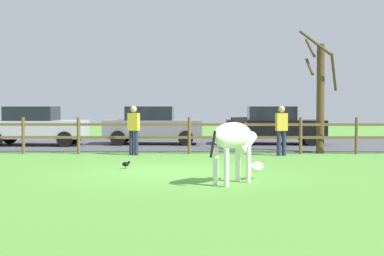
# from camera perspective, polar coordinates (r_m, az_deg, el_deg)

# --- Properties ---
(ground_plane) EXTENTS (60.00, 60.00, 0.00)m
(ground_plane) POSITION_cam_1_polar(r_m,az_deg,el_deg) (13.71, -2.09, -4.60)
(ground_plane) COLOR #549338
(parking_asphalt) EXTENTS (28.00, 7.40, 0.05)m
(parking_asphalt) POSITION_cam_1_polar(r_m,az_deg,el_deg) (22.96, -1.00, -1.69)
(parking_asphalt) COLOR #47474C
(parking_asphalt) RESTS_ON ground_plane
(paddock_fence) EXTENTS (20.93, 0.11, 1.25)m
(paddock_fence) POSITION_cam_1_polar(r_m,az_deg,el_deg) (18.66, -3.19, -0.53)
(paddock_fence) COLOR brown
(paddock_fence) RESTS_ON ground_plane
(bare_tree) EXTENTS (1.44, 1.20, 4.21)m
(bare_tree) POSITION_cam_1_polar(r_m,az_deg,el_deg) (19.36, 13.21, 3.54)
(bare_tree) COLOR #513A23
(bare_tree) RESTS_ON ground_plane
(zebra) EXTENTS (1.40, 1.60, 1.41)m
(zebra) POSITION_cam_1_polar(r_m,az_deg,el_deg) (11.65, 4.47, -1.27)
(zebra) COLOR white
(zebra) RESTS_ON ground_plane
(crow_on_grass) EXTENTS (0.22, 0.10, 0.20)m
(crow_on_grass) POSITION_cam_1_polar(r_m,az_deg,el_deg) (14.48, -6.89, -3.73)
(crow_on_grass) COLOR black
(crow_on_grass) RESTS_ON ground_plane
(parked_car_black) EXTENTS (4.04, 1.97, 1.56)m
(parked_car_black) POSITION_cam_1_polar(r_m,az_deg,el_deg) (22.78, 8.54, 0.31)
(parked_car_black) COLOR black
(parked_car_black) RESTS_ON parking_asphalt
(parked_car_silver) EXTENTS (4.01, 1.89, 1.56)m
(parked_car_silver) POSITION_cam_1_polar(r_m,az_deg,el_deg) (22.81, -16.03, 0.25)
(parked_car_silver) COLOR #B7BABF
(parked_car_silver) RESTS_ON parking_asphalt
(parked_car_grey) EXTENTS (4.01, 1.91, 1.56)m
(parked_car_grey) POSITION_cam_1_polar(r_m,az_deg,el_deg) (22.61, -4.11, 0.32)
(parked_car_grey) COLOR slate
(parked_car_grey) RESTS_ON parking_asphalt
(visitor_left_of_tree) EXTENTS (0.41, 0.31, 1.64)m
(visitor_left_of_tree) POSITION_cam_1_polar(r_m,az_deg,el_deg) (18.24, -6.09, 0.00)
(visitor_left_of_tree) COLOR #232847
(visitor_left_of_tree) RESTS_ON ground_plane
(visitor_right_of_tree) EXTENTS (0.40, 0.29, 1.64)m
(visitor_right_of_tree) POSITION_cam_1_polar(r_m,az_deg,el_deg) (18.24, 9.30, -0.02)
(visitor_right_of_tree) COLOR #232847
(visitor_right_of_tree) RESTS_ON ground_plane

